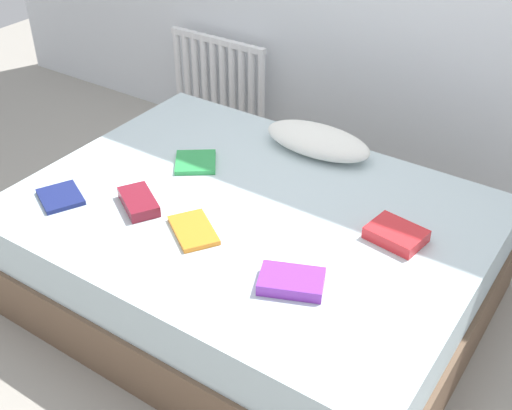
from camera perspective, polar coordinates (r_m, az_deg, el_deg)
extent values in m
plane|color=#9E998E|center=(3.09, -0.52, -7.79)|extent=(8.00, 8.00, 0.00)
cube|color=brown|center=(3.00, -0.54, -5.81)|extent=(2.00, 1.50, 0.28)
cube|color=silver|center=(2.84, -0.56, -1.97)|extent=(1.96, 1.46, 0.22)
cylinder|color=white|center=(4.42, -6.85, 11.93)|extent=(0.04, 0.04, 0.54)
cylinder|color=white|center=(4.38, -6.09, 11.75)|extent=(0.04, 0.04, 0.54)
cylinder|color=white|center=(4.33, -5.32, 11.55)|extent=(0.04, 0.04, 0.54)
cylinder|color=white|center=(4.29, -4.54, 11.35)|extent=(0.04, 0.04, 0.54)
cylinder|color=white|center=(4.25, -3.74, 11.14)|extent=(0.04, 0.04, 0.54)
cylinder|color=white|center=(4.21, -2.93, 10.93)|extent=(0.04, 0.04, 0.54)
cylinder|color=white|center=(4.17, -2.10, 10.71)|extent=(0.04, 0.04, 0.54)
cylinder|color=white|center=(4.13, -1.26, 10.48)|extent=(0.04, 0.04, 0.54)
cylinder|color=white|center=(4.09, -0.40, 10.25)|extent=(0.04, 0.04, 0.54)
cylinder|color=white|center=(4.05, 0.47, 10.01)|extent=(0.04, 0.04, 0.54)
cube|color=white|center=(4.13, -3.46, 14.24)|extent=(0.70, 0.04, 0.04)
cube|color=white|center=(4.34, -3.23, 7.98)|extent=(0.70, 0.04, 0.04)
ellipsoid|color=white|center=(3.16, 5.44, 5.66)|extent=(0.55, 0.26, 0.12)
cube|color=orange|center=(2.63, -5.53, -2.22)|extent=(0.28, 0.26, 0.02)
cube|color=green|center=(3.08, -5.33, 3.77)|extent=(0.27, 0.27, 0.02)
cube|color=purple|center=(2.36, 3.14, -6.72)|extent=(0.27, 0.23, 0.05)
cube|color=navy|center=(2.94, -16.82, 0.68)|extent=(0.25, 0.24, 0.02)
cube|color=red|center=(2.63, 12.22, -2.54)|extent=(0.24, 0.19, 0.05)
cube|color=maroon|center=(2.81, -10.29, 0.28)|extent=(0.26, 0.22, 0.05)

